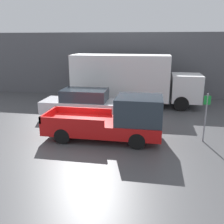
% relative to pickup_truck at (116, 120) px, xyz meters
% --- Properties ---
extents(ground_plane, '(60.00, 60.00, 0.00)m').
position_rel_pickup_truck_xyz_m(ground_plane, '(-1.90, 0.05, -0.98)').
color(ground_plane, '#4C4C4F').
extents(building_wall, '(28.00, 0.15, 5.15)m').
position_rel_pickup_truck_xyz_m(building_wall, '(-1.90, 9.68, 1.60)').
color(building_wall, '#56565B').
rests_on(building_wall, ground).
extents(pickup_truck, '(5.48, 1.99, 2.13)m').
position_rel_pickup_truck_xyz_m(pickup_truck, '(0.00, 0.00, 0.00)').
color(pickup_truck, red).
rests_on(pickup_truck, ground).
extents(car, '(4.88, 1.91, 1.75)m').
position_rel_pickup_truck_xyz_m(car, '(-2.50, 3.16, -0.09)').
color(car, silver).
rests_on(car, ground).
extents(delivery_truck, '(8.99, 2.37, 3.58)m').
position_rel_pickup_truck_xyz_m(delivery_truck, '(-0.07, 6.71, 0.93)').
color(delivery_truck, white).
rests_on(delivery_truck, ground).
extents(parking_sign, '(0.30, 0.07, 2.29)m').
position_rel_pickup_truck_xyz_m(parking_sign, '(4.06, 0.48, 0.32)').
color(parking_sign, gray).
rests_on(parking_sign, ground).
extents(newspaper_box, '(0.45, 0.40, 0.95)m').
position_rel_pickup_truck_xyz_m(newspaper_box, '(-3.00, 9.36, -0.50)').
color(newspaper_box, red).
rests_on(newspaper_box, ground).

